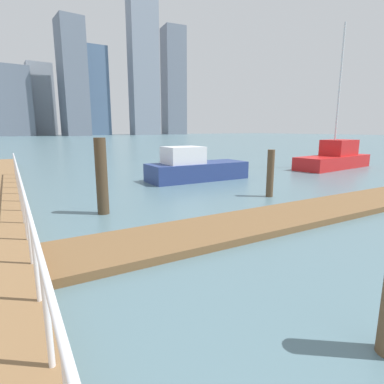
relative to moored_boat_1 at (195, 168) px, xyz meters
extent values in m
plane|color=slate|center=(-4.93, 3.54, -0.64)|extent=(300.00, 300.00, 0.00)
cube|color=brown|center=(-1.11, -7.61, -0.55)|extent=(14.65, 2.00, 0.18)
cylinder|color=white|center=(-8.08, -10.95, 0.29)|extent=(0.06, 0.06, 1.05)
cylinder|color=white|center=(-8.08, -9.62, 0.29)|extent=(0.06, 0.06, 1.05)
cylinder|color=white|center=(-8.08, -8.28, 0.29)|extent=(0.06, 0.06, 1.05)
cylinder|color=white|center=(-8.08, -6.95, 0.29)|extent=(0.06, 0.06, 1.05)
cylinder|color=white|center=(-8.08, -5.62, 0.29)|extent=(0.06, 0.06, 1.05)
cylinder|color=white|center=(-8.08, -4.28, 0.29)|extent=(0.06, 0.06, 1.05)
cylinder|color=white|center=(-8.08, -2.95, 0.29)|extent=(0.06, 0.06, 1.05)
cylinder|color=white|center=(-8.08, -1.62, 0.29)|extent=(0.06, 0.06, 1.05)
cylinder|color=white|center=(-8.08, -0.28, 0.29)|extent=(0.06, 0.06, 1.05)
cylinder|color=white|center=(-8.08, 1.05, 0.29)|extent=(0.06, 0.06, 1.05)
cylinder|color=white|center=(-8.08, 2.39, 0.29)|extent=(0.06, 0.06, 1.05)
cylinder|color=white|center=(-8.08, 3.72, 0.29)|extent=(0.06, 0.06, 1.05)
cylinder|color=white|center=(-8.08, -8.28, 0.81)|extent=(0.06, 24.00, 0.06)
cylinder|color=#473826|center=(-5.86, -4.25, 0.54)|extent=(0.36, 0.36, 2.36)
cylinder|color=brown|center=(0.46, -5.00, 0.28)|extent=(0.28, 0.28, 1.84)
cube|color=navy|center=(0.18, 0.00, -0.19)|extent=(5.30, 1.90, 0.90)
cube|color=white|center=(-0.67, 0.00, 0.69)|extent=(1.91, 1.51, 0.85)
cube|color=red|center=(10.76, -0.38, -0.21)|extent=(6.74, 2.77, 0.85)
cube|color=red|center=(11.40, -0.29, 0.74)|extent=(2.61, 1.86, 1.06)
cylinder|color=silver|center=(10.76, -0.38, 4.39)|extent=(0.12, 0.12, 8.36)
cube|color=slate|center=(-5.61, 134.44, 12.86)|extent=(14.84, 13.98, 27.01)
cube|color=#8C939E|center=(6.20, 142.34, 14.71)|extent=(10.65, 7.49, 30.70)
cube|color=slate|center=(16.87, 125.13, 22.16)|extent=(10.44, 12.39, 45.59)
cube|color=slate|center=(29.17, 137.74, 19.03)|extent=(10.39, 8.07, 39.34)
cube|color=gray|center=(49.68, 129.97, 31.07)|extent=(13.32, 7.43, 63.42)
cube|color=slate|center=(70.84, 141.05, 26.52)|extent=(11.73, 11.96, 54.31)
camera|label=1|loc=(-8.23, -13.84, 1.96)|focal=29.14mm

